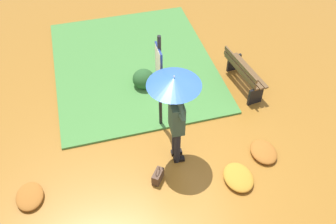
% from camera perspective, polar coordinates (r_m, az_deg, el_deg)
% --- Properties ---
extents(ground_plane, '(18.00, 18.00, 0.00)m').
position_cam_1_polar(ground_plane, '(7.46, 2.00, -7.93)').
color(ground_plane, '#9E6623').
extents(grass_verge, '(4.80, 4.00, 0.05)m').
position_cam_1_polar(grass_verge, '(9.71, -5.33, 7.43)').
color(grass_verge, '#47843D').
rests_on(grass_verge, ground_plane).
extents(person_with_umbrella, '(0.96, 0.96, 2.04)m').
position_cam_1_polar(person_with_umbrella, '(6.44, 1.13, 1.97)').
color(person_with_umbrella, black).
rests_on(person_with_umbrella, ground_plane).
extents(info_sign_post, '(0.44, 0.07, 2.30)m').
position_cam_1_polar(info_sign_post, '(7.13, -1.35, 5.95)').
color(info_sign_post, black).
rests_on(info_sign_post, ground_plane).
extents(handbag, '(0.32, 0.29, 0.37)m').
position_cam_1_polar(handbag, '(7.12, -1.57, -9.88)').
color(handbag, '#4C3323').
rests_on(handbag, ground_plane).
extents(park_bench, '(1.40, 0.55, 0.75)m').
position_cam_1_polar(park_bench, '(8.97, 11.61, 5.95)').
color(park_bench, black).
rests_on(park_bench, ground_plane).
extents(shrub_cluster, '(0.58, 0.53, 0.47)m').
position_cam_1_polar(shrub_cluster, '(8.92, -3.74, 5.18)').
color(shrub_cluster, '#285628').
rests_on(shrub_cluster, ground_plane).
extents(leaf_pile_near_person, '(0.62, 0.50, 0.14)m').
position_cam_1_polar(leaf_pile_near_person, '(7.40, -20.60, -12.12)').
color(leaf_pile_near_person, '#A86023').
rests_on(leaf_pile_near_person, ground_plane).
extents(leaf_pile_by_bench, '(0.70, 0.56, 0.15)m').
position_cam_1_polar(leaf_pile_by_bench, '(7.29, 10.83, -9.88)').
color(leaf_pile_by_bench, '#C68428').
rests_on(leaf_pile_by_bench, ground_plane).
extents(leaf_pile_far_path, '(0.64, 0.52, 0.14)m').
position_cam_1_polar(leaf_pile_far_path, '(7.78, 14.57, -5.98)').
color(leaf_pile_far_path, '#A86023').
rests_on(leaf_pile_far_path, ground_plane).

